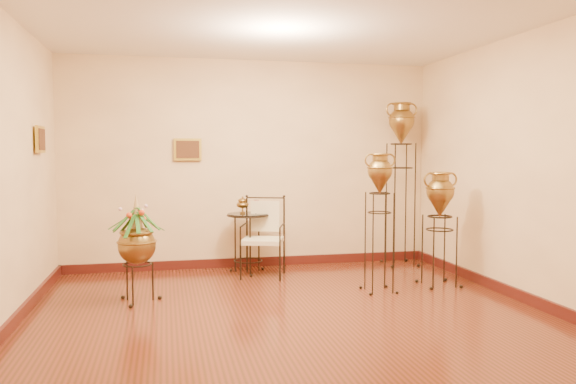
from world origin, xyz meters
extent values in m
plane|color=maroon|center=(0.00, 0.00, 0.00)|extent=(5.00, 5.00, 0.00)
cube|color=#461410|center=(0.00, 2.48, 0.06)|extent=(5.00, 0.04, 0.12)
cube|color=#461410|center=(-2.48, 0.00, 0.06)|extent=(0.04, 5.00, 0.12)
cube|color=#461410|center=(2.48, 0.00, 0.06)|extent=(0.04, 5.00, 0.12)
cube|color=gold|center=(-0.85, 2.46, 1.60)|extent=(0.36, 0.03, 0.29)
cube|color=gold|center=(-2.46, 1.45, 1.70)|extent=(0.03, 0.36, 0.29)
cube|color=beige|center=(0.04, 1.81, 0.46)|extent=(0.60, 0.58, 0.06)
cube|color=beige|center=(0.04, 1.81, 0.74)|extent=(0.36, 0.14, 0.39)
cylinder|color=black|center=(-0.11, 2.08, 0.76)|extent=(0.53, 0.53, 0.02)
camera|label=1|loc=(-1.15, -5.06, 1.56)|focal=35.00mm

